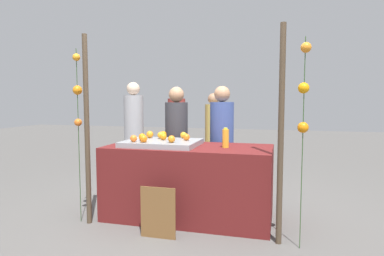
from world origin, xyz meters
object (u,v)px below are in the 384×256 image
Objects in this scene: orange_0 at (144,138)px; vendor_right at (222,149)px; chalkboard_sign at (158,213)px; vendor_left at (177,147)px; orange_1 at (163,137)px; stall_counter at (189,182)px; juice_bottle at (226,138)px.

orange_0 is 1.16m from vendor_right.
chalkboard_sign is 1.44m from vendor_left.
orange_1 reaches higher than chalkboard_sign.
orange_0 reaches higher than stall_counter.
orange_0 is 0.91m from vendor_left.
orange_1 is at bearing 178.12° from juice_bottle.
vendor_left is at bearing 82.63° from orange_0.
vendor_left is (-0.23, 1.34, 0.47)m from chalkboard_sign.
vendor_left reaches higher than stall_counter.
stall_counter reaches higher than chalkboard_sign.
stall_counter is at bearing -1.71° from orange_1.
juice_bottle is 1.11m from chalkboard_sign.
orange_0 is (-0.48, -0.19, 0.52)m from stall_counter.
stall_counter is 0.69m from juice_bottle.
vendor_left reaches higher than chalkboard_sign.
orange_1 is at bearing 178.29° from stall_counter.
orange_0 is at bearing -97.37° from vendor_left.
orange_0 reaches higher than chalkboard_sign.
vendor_left is at bearing 178.10° from vendor_right.
stall_counter is 1.22× the size of vendor_right.
vendor_right is (0.64, -0.02, 0.00)m from vendor_left.
vendor_left reaches higher than orange_0.
vendor_right reaches higher than stall_counter.
juice_bottle is 0.42× the size of chalkboard_sign.
orange_1 is 0.71m from vendor_left.
juice_bottle is at bearing -76.52° from vendor_right.
orange_0 is 0.94m from juice_bottle.
chalkboard_sign is at bearing -53.31° from orange_0.
vendor_right is at bearing 67.48° from stall_counter.
chalkboard_sign is (0.18, -0.67, -0.70)m from orange_1.
juice_bottle reaches higher than stall_counter.
stall_counter is at bearing 78.32° from chalkboard_sign.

